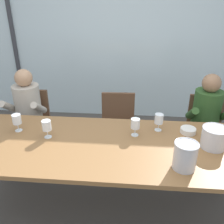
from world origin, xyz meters
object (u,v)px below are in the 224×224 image
Objects in this scene: chair_center at (205,126)px; tasting_bowl at (188,130)px; dining_table at (109,150)px; chair_left_of_center at (118,122)px; wine_glass_near_bucket at (17,120)px; wine_glass_by_right_taster at (135,124)px; wine_glass_by_left_taster at (47,126)px; chair_near_curtain at (32,118)px; ice_bucket_primary at (185,155)px; ice_bucket_secondary at (214,137)px; person_beige_jumper at (26,111)px; wine_glass_spare_empty at (159,120)px; person_olive_shirt at (207,118)px.

chair_center is 0.80m from tasting_bowl.
chair_left_of_center is at bearing 88.35° from dining_table.
wine_glass_near_bucket is 1.14m from wine_glass_by_right_taster.
chair_left_of_center is at bearing 105.94° from wine_glass_by_right_taster.
wine_glass_by_left_taster and wine_glass_by_right_taster have the same top height.
chair_near_curtain is 1.99m from tasting_bowl.
ice_bucket_primary is at bearing -24.59° from dining_table.
wine_glass_near_bucket is 1.00× the size of wine_glass_by_right_taster.
chair_left_of_center is at bearing 135.64° from ice_bucket_secondary.
chair_center is 4.97× the size of wine_glass_by_left_taster.
person_beige_jumper reaches higher than ice_bucket_secondary.
wine_glass_by_right_taster reaches higher than chair_center.
chair_near_curtain is at bearing 145.26° from ice_bucket_primary.
dining_table is at bearing -40.34° from chair_near_curtain.
chair_left_of_center is (1.13, -0.01, 0.00)m from chair_near_curtain.
person_beige_jumper is 6.80× the size of wine_glass_spare_empty.
chair_left_of_center is 0.85m from wine_glass_by_right_taster.
ice_bucket_secondary is 0.52m from wine_glass_spare_empty.
ice_bucket_primary is 0.57m from tasting_bowl.
wine_glass_near_bucket is at bearing 163.82° from ice_bucket_primary.
person_olive_shirt is 0.81m from wine_glass_spare_empty.
wine_glass_spare_empty is (-0.45, 0.26, 0.02)m from ice_bucket_secondary.
wine_glass_spare_empty reaches higher than chair_left_of_center.
person_beige_jumper is at bearing 144.97° from dining_table.
person_beige_jumper reaches higher than ice_bucket_primary.
dining_table is 0.34m from wine_glass_by_right_taster.
wine_glass_near_bucket is (0.20, -0.75, 0.39)m from chair_near_curtain.
dining_table is at bearing 155.41° from ice_bucket_primary.
person_olive_shirt reaches higher than chair_center.
ice_bucket_primary is at bearing -16.21° from wine_glass_by_left_taster.
person_beige_jumper is 8.00× the size of tasting_bowl.
person_olive_shirt is 0.62m from tasting_bowl.
dining_table is at bearing -142.93° from person_olive_shirt.
person_olive_shirt is at bearing 77.62° from ice_bucket_secondary.
chair_left_of_center is at bearing 116.32° from ice_bucket_primary.
person_beige_jumper is at bearing 159.89° from ice_bucket_secondary.
wine_glass_by_right_taster is (1.33, -0.60, 0.21)m from person_beige_jumper.
person_olive_shirt is at bearing 17.11° from wine_glass_near_bucket.
chair_near_curtain is at bearing 177.70° from person_olive_shirt.
wine_glass_by_left_taster is (0.53, -0.85, 0.38)m from chair_near_curtain.
ice_bucket_secondary is 1.27× the size of wine_glass_by_left_taster.
ice_bucket_secondary is at bearing -97.14° from chair_center.
person_beige_jumper is at bearing -175.66° from chair_left_of_center.
ice_bucket_secondary is 0.69m from wine_glass_by_right_taster.
wine_glass_by_left_taster is at bearing -147.99° from chair_center.
wine_glass_by_left_taster is 1.00× the size of wine_glass_spare_empty.
dining_table is 15.32× the size of wine_glass_by_left_taster.
chair_center is at bearing 77.36° from ice_bucket_secondary.
ice_bucket_primary is at bearing -50.26° from wine_glass_by_right_taster.
dining_table is 15.32× the size of wine_glass_spare_empty.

